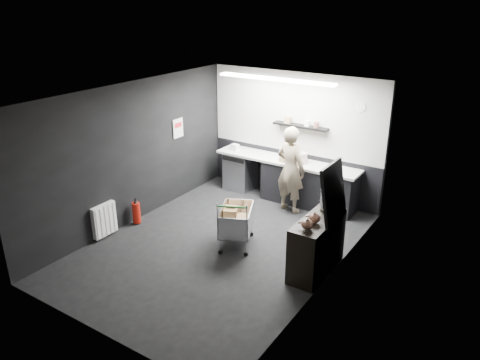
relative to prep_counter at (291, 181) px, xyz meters
The scene contains 22 objects.
floor 2.47m from the prep_counter, 93.20° to the right, with size 5.50×5.50×0.00m, color black.
ceiling 3.30m from the prep_counter, 93.20° to the right, with size 5.50×5.50×0.00m, color silver.
wall_back 0.96m from the prep_counter, 112.30° to the left, with size 5.50×5.50×0.00m, color black.
wall_front 5.25m from the prep_counter, 91.50° to the right, with size 5.50×5.50×0.00m, color black.
wall_left 3.35m from the prep_counter, 131.43° to the right, with size 5.50×5.50×0.00m, color black.
wall_right 3.18m from the prep_counter, 52.38° to the right, with size 5.50×5.50×0.00m, color black.
kitchen_wall_panel 1.43m from the prep_counter, 113.58° to the left, with size 3.95×0.02×1.70m, color silver.
dado_panel 0.34m from the prep_counter, 113.58° to the left, with size 3.95×0.02×1.00m, color black.
floating_shelf 1.18m from the prep_counter, 72.13° to the left, with size 1.20×0.22×0.04m, color black.
wall_clock 2.13m from the prep_counter, 13.36° to the left, with size 0.20×0.20×0.03m, color white.
poster 2.63m from the prep_counter, 152.11° to the right, with size 0.02×0.30×0.40m, color white.
poster_red_band 2.66m from the prep_counter, 152.05° to the right, with size 0.01×0.22×0.10m, color red.
radiator 3.92m from the prep_counter, 122.01° to the right, with size 0.10×0.50×0.60m, color white.
ceiling_strip 2.29m from the prep_counter, 103.37° to the right, with size 2.40×0.20×0.04m, color white.
prep_counter is the anchor object (origin of this frame).
person 0.66m from the prep_counter, 65.61° to the right, with size 0.65×0.43×1.78m, color beige.
shopping_cart 2.25m from the prep_counter, 87.85° to the right, with size 0.86×1.09×0.97m.
sideboard 2.75m from the prep_counter, 53.71° to the right, with size 0.53×1.23×1.84m.
fire_extinguisher 3.28m from the prep_counter, 127.28° to the right, with size 0.15×0.15×0.51m.
cardboard_box 0.50m from the prep_counter, 41.99° to the right, with size 0.48×0.36×0.10m, color #997E51.
pink_tub 0.60m from the prep_counter, ahead, with size 0.22×0.22×0.22m, color beige.
white_container 1.49m from the prep_counter, behind, with size 0.16×0.12×0.14m, color white.
Camera 1 is at (4.27, -5.92, 4.16)m, focal length 35.00 mm.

